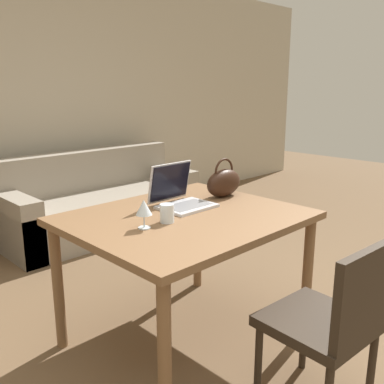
{
  "coord_description": "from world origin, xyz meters",
  "views": [
    {
      "loc": [
        -1.43,
        -1.04,
        1.47
      ],
      "look_at": [
        0.18,
        0.6,
        0.9
      ],
      "focal_mm": 40.0,
      "sensor_mm": 36.0,
      "label": 1
    }
  ],
  "objects_px": {
    "couch": "(101,205)",
    "handbag": "(224,182)",
    "wine_glass": "(144,208)",
    "laptop": "(179,195)",
    "chair": "(333,318)",
    "drinking_glass": "(167,213)"
  },
  "relations": [
    {
      "from": "drinking_glass",
      "to": "handbag",
      "type": "relative_size",
      "value": 0.35
    },
    {
      "from": "couch",
      "to": "laptop",
      "type": "distance_m",
      "value": 2.03
    },
    {
      "from": "wine_glass",
      "to": "couch",
      "type": "bearing_deg",
      "value": 63.28
    },
    {
      "from": "wine_glass",
      "to": "handbag",
      "type": "height_order",
      "value": "handbag"
    },
    {
      "from": "couch",
      "to": "laptop",
      "type": "height_order",
      "value": "laptop"
    },
    {
      "from": "couch",
      "to": "handbag",
      "type": "bearing_deg",
      "value": -98.14
    },
    {
      "from": "chair",
      "to": "couch",
      "type": "xyz_separation_m",
      "value": [
        0.65,
        2.89,
        -0.19
      ]
    },
    {
      "from": "wine_glass",
      "to": "handbag",
      "type": "xyz_separation_m",
      "value": [
        0.76,
        0.14,
        -0.01
      ]
    },
    {
      "from": "couch",
      "to": "drinking_glass",
      "type": "bearing_deg",
      "value": -113.31
    },
    {
      "from": "chair",
      "to": "drinking_glass",
      "type": "height_order",
      "value": "drinking_glass"
    },
    {
      "from": "drinking_glass",
      "to": "wine_glass",
      "type": "xyz_separation_m",
      "value": [
        -0.15,
        0.01,
        0.06
      ]
    },
    {
      "from": "drinking_glass",
      "to": "handbag",
      "type": "bearing_deg",
      "value": 13.59
    },
    {
      "from": "laptop",
      "to": "drinking_glass",
      "type": "bearing_deg",
      "value": -143.69
    },
    {
      "from": "chair",
      "to": "couch",
      "type": "relative_size",
      "value": 0.42
    },
    {
      "from": "couch",
      "to": "laptop",
      "type": "relative_size",
      "value": 6.46
    },
    {
      "from": "laptop",
      "to": "couch",
      "type": "bearing_deg",
      "value": 71.54
    },
    {
      "from": "chair",
      "to": "wine_glass",
      "type": "relative_size",
      "value": 5.65
    },
    {
      "from": "couch",
      "to": "wine_glass",
      "type": "relative_size",
      "value": 13.45
    },
    {
      "from": "couch",
      "to": "handbag",
      "type": "distance_m",
      "value": 2.01
    },
    {
      "from": "laptop",
      "to": "handbag",
      "type": "relative_size",
      "value": 1.09
    },
    {
      "from": "laptop",
      "to": "handbag",
      "type": "distance_m",
      "value": 0.35
    },
    {
      "from": "drinking_glass",
      "to": "handbag",
      "type": "distance_m",
      "value": 0.63
    }
  ]
}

